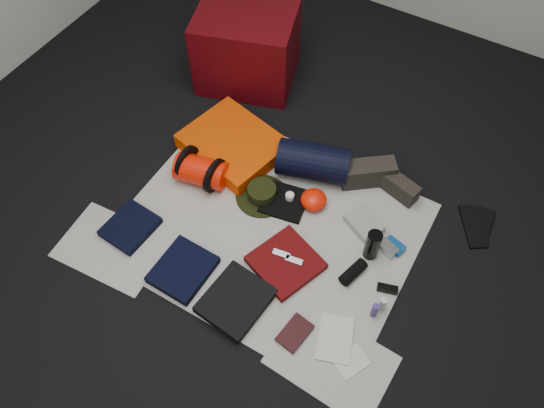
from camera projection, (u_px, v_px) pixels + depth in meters
The scene contains 37 objects.
floor at pixel (269, 230), 3.05m from camera, with size 4.50×4.50×0.02m, color black.
newspaper_mat at pixel (269, 228), 3.04m from camera, with size 1.60×1.30×0.01m, color silver.
newspaper_sheet_front_left at pixel (112, 248), 2.97m from camera, with size 0.58×0.40×0.00m, color silver.
newspaper_sheet_front_right at pixel (332, 360), 2.61m from camera, with size 0.58×0.40×0.00m, color silver.
red_cabinet at pixel (247, 47), 3.52m from camera, with size 0.63×0.52×0.52m, color #50050B.
sleeping_pad at pixel (233, 144), 3.32m from camera, with size 0.58×0.47×0.10m, color #F34702.
stuff_sack at pixel (201, 171), 3.15m from camera, with size 0.18×0.18×0.30m, color #F91B04.
sack_strap_left at pixel (187, 162), 3.17m from camera, with size 0.22×0.22×0.03m, color black.
sack_strap_right at pixel (215, 176), 3.11m from camera, with size 0.22×0.22×0.03m, color black.
navy_duffel at pixel (313, 162), 3.16m from camera, with size 0.22×0.22×0.43m, color black.
boonie_brim at pixel (262, 196), 3.16m from camera, with size 0.32×0.32×0.01m, color black.
boonie_crown at pixel (262, 192), 3.12m from camera, with size 0.17×0.17×0.07m, color black.
hiking_boot_left at pixel (368, 173), 3.16m from camera, with size 0.32×0.12×0.16m, color #2D2823.
hiking_boot_right at pixel (399, 187), 3.12m from camera, with size 0.24×0.09×0.12m, color #2D2823.
flip_flop_left at pixel (473, 226), 3.04m from camera, with size 0.11×0.29×0.02m, color black.
flip_flop_right at pixel (482, 227), 3.04m from camera, with size 0.10×0.26×0.01m, color black.
trousers_navy_a at pixel (130, 227), 3.01m from camera, with size 0.24×0.28×0.04m, color black.
trousers_navy_b at pixel (183, 270), 2.86m from camera, with size 0.28×0.32×0.05m, color black.
trousers_charcoal at pixel (236, 301), 2.76m from camera, with size 0.30×0.34×0.05m, color black.
black_tshirt at pixel (284, 201), 3.12m from camera, with size 0.26×0.24×0.03m, color black.
red_shirt at pixel (286, 262), 2.89m from camera, with size 0.33×0.33×0.04m, color #57090A.
orange_stuff_sack at pixel (314, 200), 3.08m from camera, with size 0.15×0.15×0.10m, color #F91B04.
first_aid_pouch at pixel (364, 223), 3.02m from camera, with size 0.20×0.15×0.05m, color gray.
water_bottle at pixel (373, 245), 2.86m from camera, with size 0.08×0.08×0.20m, color black.
speaker at pixel (353, 272), 2.84m from camera, with size 0.07×0.07×0.17m, color black.
compact_camera at pixel (387, 248), 2.94m from camera, with size 0.11×0.07×0.05m, color silver.
cyan_case at pixel (394, 246), 2.95m from camera, with size 0.12×0.07×0.04m, color navy.
toiletry_purple at pixel (375, 310), 2.70m from camera, with size 0.04×0.04×0.10m, color navy.
toiletry_clear at pixel (382, 304), 2.72m from camera, with size 0.04×0.04×0.11m, color silver.
paperback_book at pixel (295, 333), 2.67m from camera, with size 0.12×0.18×0.03m, color black.
map_booklet at pixel (335, 338), 2.66m from camera, with size 0.17×0.25×0.01m, color silver.
map_printout at pixel (351, 362), 2.60m from camera, with size 0.12×0.16×0.01m, color silver.
sunglasses at pixel (387, 289), 2.81m from camera, with size 0.11×0.04×0.03m, color black.
key_cluster at pixel (126, 245), 2.97m from camera, with size 0.07×0.07×0.01m, color silver.
tape_roll at pixel (290, 196), 3.11m from camera, with size 0.05×0.05×0.04m, color white.
energy_bar_a at pixel (281, 254), 2.88m from camera, with size 0.10×0.04×0.01m, color silver.
energy_bar_b at pixel (294, 260), 2.86m from camera, with size 0.10×0.04×0.01m, color silver.
Camera 1 is at (0.81, -1.36, 2.60)m, focal length 35.00 mm.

